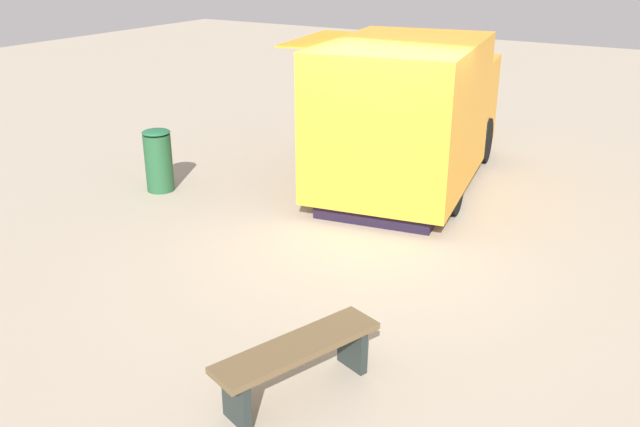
% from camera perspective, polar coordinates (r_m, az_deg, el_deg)
% --- Properties ---
extents(ground_plane, '(40.00, 40.00, 0.00)m').
position_cam_1_polar(ground_plane, '(9.67, 4.89, -0.92)').
color(ground_plane, '#AEA08A').
extents(food_truck, '(4.97, 3.13, 2.38)m').
position_cam_1_polar(food_truck, '(11.14, 7.65, 8.18)').
color(food_truck, '#F9A52B').
rests_on(food_truck, ground_plane).
extents(plaza_bench, '(1.63, 0.92, 0.51)m').
position_cam_1_polar(plaza_bench, '(6.04, -1.88, -11.94)').
color(plaza_bench, brown).
rests_on(plaza_bench, ground_plane).
extents(trash_bin, '(0.44, 0.44, 1.01)m').
position_cam_1_polar(trash_bin, '(11.11, -13.43, 4.41)').
color(trash_bin, '#245732').
rests_on(trash_bin, ground_plane).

